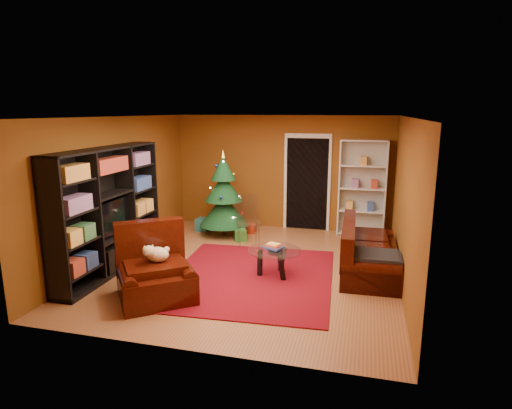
% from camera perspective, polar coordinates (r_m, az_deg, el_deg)
% --- Properties ---
extents(floor, '(5.00, 5.50, 0.05)m').
position_cam_1_polar(floor, '(7.62, -0.76, -8.55)').
color(floor, brown).
rests_on(floor, ground).
extents(ceiling, '(5.00, 5.50, 0.05)m').
position_cam_1_polar(ceiling, '(7.11, -0.82, 11.80)').
color(ceiling, silver).
rests_on(ceiling, wall_back).
extents(wall_back, '(5.00, 0.05, 2.60)m').
position_cam_1_polar(wall_back, '(9.92, 3.44, 4.29)').
color(wall_back, brown).
rests_on(wall_back, ground).
extents(wall_left, '(0.05, 5.50, 2.60)m').
position_cam_1_polar(wall_left, '(8.27, -17.93, 2.06)').
color(wall_left, brown).
rests_on(wall_left, ground).
extents(wall_right, '(0.05, 5.50, 2.60)m').
position_cam_1_polar(wall_right, '(7.03, 19.47, 0.19)').
color(wall_right, brown).
rests_on(wall_right, ground).
extents(doorway, '(1.06, 0.60, 2.16)m').
position_cam_1_polar(doorway, '(9.82, 6.82, 2.66)').
color(doorway, black).
rests_on(doorway, floor).
extents(rug, '(2.82, 3.24, 0.02)m').
position_cam_1_polar(rug, '(7.19, -0.75, -9.59)').
color(rug, maroon).
rests_on(rug, floor).
extents(media_unit, '(0.44, 2.76, 2.11)m').
position_cam_1_polar(media_unit, '(7.60, -19.03, -0.78)').
color(media_unit, black).
rests_on(media_unit, floor).
extents(christmas_tree, '(1.39, 1.39, 1.90)m').
position_cam_1_polar(christmas_tree, '(9.33, -4.33, 1.38)').
color(christmas_tree, '#103E1D').
rests_on(christmas_tree, floor).
extents(gift_box_teal, '(0.30, 0.30, 0.28)m').
position_cam_1_polar(gift_box_teal, '(9.90, -7.10, -2.66)').
color(gift_box_teal, '#216E72').
rests_on(gift_box_teal, floor).
extents(gift_box_green, '(0.32, 0.32, 0.24)m').
position_cam_1_polar(gift_box_green, '(9.08, -2.10, -4.10)').
color(gift_box_green, '#2A7829').
rests_on(gift_box_green, floor).
extents(gift_box_red, '(0.22, 0.22, 0.22)m').
position_cam_1_polar(gift_box_red, '(9.64, -0.70, -3.18)').
color(gift_box_red, maroon).
rests_on(gift_box_red, floor).
extents(white_bookshelf, '(1.00, 0.37, 2.15)m').
position_cam_1_polar(white_bookshelf, '(9.58, 13.97, 2.10)').
color(white_bookshelf, white).
rests_on(white_bookshelf, floor).
extents(armchair, '(1.58, 1.58, 0.88)m').
position_cam_1_polar(armchair, '(6.44, -13.26, -8.50)').
color(armchair, black).
rests_on(armchair, rug).
extents(dog, '(0.50, 0.48, 0.29)m').
position_cam_1_polar(dog, '(6.42, -12.99, -6.50)').
color(dog, beige).
rests_on(dog, armchair).
extents(sofa, '(0.95, 2.04, 0.87)m').
position_cam_1_polar(sofa, '(7.53, 14.96, -5.53)').
color(sofa, black).
rests_on(sofa, rug).
extents(coffee_table, '(1.15, 1.15, 0.56)m').
position_cam_1_polar(coffee_table, '(7.17, 2.49, -7.73)').
color(coffee_table, gray).
rests_on(coffee_table, rug).
extents(acrylic_chair, '(0.63, 0.65, 0.92)m').
position_cam_1_polar(acrylic_chair, '(8.69, -1.06, -2.55)').
color(acrylic_chair, '#66605B').
rests_on(acrylic_chair, rug).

